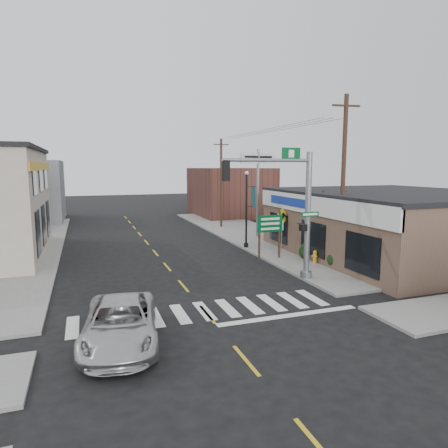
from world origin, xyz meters
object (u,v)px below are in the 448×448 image
object	(u,v)px
dance_center_sign	(258,171)
bare_tree	(334,196)
utility_pole_near	(343,180)
lamp_post	(247,203)
traffic_signal_pole	(294,202)
guide_sign	(270,229)
suv	(120,323)
utility_pole_far	(221,182)
fire_hydrant	(315,256)

from	to	relation	value
dance_center_sign	bare_tree	distance (m)	8.59
utility_pole_near	dance_center_sign	bearing A→B (deg)	100.17
lamp_post	bare_tree	world-z (taller)	lamp_post
traffic_signal_pole	guide_sign	distance (m)	4.93
bare_tree	utility_pole_near	size ratio (longest dim) A/B	0.51
traffic_signal_pole	bare_tree	bearing A→B (deg)	33.64
traffic_signal_pole	utility_pole_near	bearing A→B (deg)	19.67
utility_pole_near	suv	bearing A→B (deg)	-147.66
utility_pole_far	lamp_post	bearing A→B (deg)	-92.20
dance_center_sign	bare_tree	world-z (taller)	dance_center_sign
lamp_post	utility_pole_far	world-z (taller)	utility_pole_far
traffic_signal_pole	fire_hydrant	size ratio (longest dim) A/B	8.63
traffic_signal_pole	lamp_post	bearing A→B (deg)	80.64
guide_sign	utility_pole_near	world-z (taller)	utility_pole_near
utility_pole_near	utility_pole_far	xyz separation A→B (m)	(-1.68, 16.36, -0.72)
bare_tree	guide_sign	bearing A→B (deg)	168.71
guide_sign	fire_hydrant	size ratio (longest dim) A/B	3.85
traffic_signal_pole	guide_sign	xyz separation A→B (m)	(0.83, 4.42, -2.02)
utility_pole_near	bare_tree	bearing A→B (deg)	73.63
fire_hydrant	lamp_post	distance (m)	6.61
guide_sign	suv	bearing A→B (deg)	-138.89
suv	utility_pole_near	size ratio (longest dim) A/B	0.53
bare_tree	utility_pole_far	xyz separation A→B (m)	(-2.49, 14.43, 0.36)
guide_sign	dance_center_sign	size ratio (longest dim) A/B	0.42
fire_hydrant	utility_pole_near	xyz separation A→B (m)	(1.17, -0.80, 4.51)
suv	lamp_post	size ratio (longest dim) A/B	0.95
suv	utility_pole_near	xyz separation A→B (m)	(12.95, 6.26, 4.35)
guide_sign	dance_center_sign	bearing A→B (deg)	69.77
suv	traffic_signal_pole	xyz separation A→B (m)	(8.92, 4.57, 3.33)
lamp_post	dance_center_sign	world-z (taller)	dance_center_sign
traffic_signal_pole	lamp_post	size ratio (longest dim) A/B	1.23
dance_center_sign	utility_pole_near	xyz separation A→B (m)	(0.65, -10.27, -0.35)
bare_tree	utility_pole_far	size ratio (longest dim) A/B	0.60
dance_center_sign	utility_pole_near	bearing A→B (deg)	-98.60
dance_center_sign	bare_tree	xyz separation A→B (m)	(1.47, -8.35, -1.43)
guide_sign	utility_pole_far	size ratio (longest dim) A/B	0.36
lamp_post	bare_tree	size ratio (longest dim) A/B	1.09
fire_hydrant	dance_center_sign	world-z (taller)	dance_center_sign
suv	fire_hydrant	bearing A→B (deg)	38.91
fire_hydrant	lamp_post	size ratio (longest dim) A/B	0.14
lamp_post	utility_pole_near	world-z (taller)	utility_pole_near
traffic_signal_pole	bare_tree	size ratio (longest dim) A/B	1.34
fire_hydrant	utility_pole_far	size ratio (longest dim) A/B	0.09
suv	utility_pole_far	bearing A→B (deg)	71.49
lamp_post	utility_pole_far	size ratio (longest dim) A/B	0.65
traffic_signal_pole	bare_tree	distance (m)	6.05
suv	utility_pole_far	distance (m)	25.53
guide_sign	utility_pole_near	distance (m)	5.19
suv	fire_hydrant	xyz separation A→B (m)	(11.78, 7.06, -0.16)
traffic_signal_pole	guide_sign	bearing A→B (deg)	76.22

